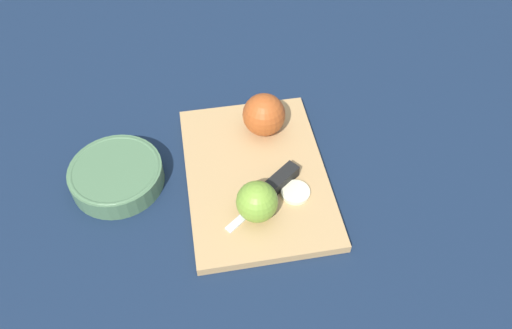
{
  "coord_description": "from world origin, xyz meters",
  "views": [
    {
      "loc": [
        0.55,
        -0.01,
        0.69
      ],
      "look_at": [
        0.0,
        0.0,
        0.04
      ],
      "focal_mm": 35.0,
      "sensor_mm": 36.0,
      "label": 1
    }
  ],
  "objects_px": {
    "apple_half_right": "(258,202)",
    "bowl": "(116,175)",
    "knife": "(279,182)",
    "apple_half_left": "(264,115)"
  },
  "relations": [
    {
      "from": "apple_half_left",
      "to": "apple_half_right",
      "type": "height_order",
      "value": "apple_half_left"
    },
    {
      "from": "knife",
      "to": "bowl",
      "type": "bearing_deg",
      "value": -51.64
    },
    {
      "from": "apple_half_right",
      "to": "knife",
      "type": "height_order",
      "value": "apple_half_right"
    },
    {
      "from": "apple_half_left",
      "to": "knife",
      "type": "distance_m",
      "value": 0.14
    },
    {
      "from": "apple_half_left",
      "to": "bowl",
      "type": "relative_size",
      "value": 0.49
    },
    {
      "from": "bowl",
      "to": "apple_half_left",
      "type": "bearing_deg",
      "value": 112.61
    },
    {
      "from": "apple_half_left",
      "to": "knife",
      "type": "height_order",
      "value": "apple_half_left"
    },
    {
      "from": "apple_half_right",
      "to": "bowl",
      "type": "distance_m",
      "value": 0.26
    },
    {
      "from": "bowl",
      "to": "apple_half_right",
      "type": "bearing_deg",
      "value": 71.21
    },
    {
      "from": "knife",
      "to": "apple_half_right",
      "type": "bearing_deg",
      "value": 11.3
    }
  ]
}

